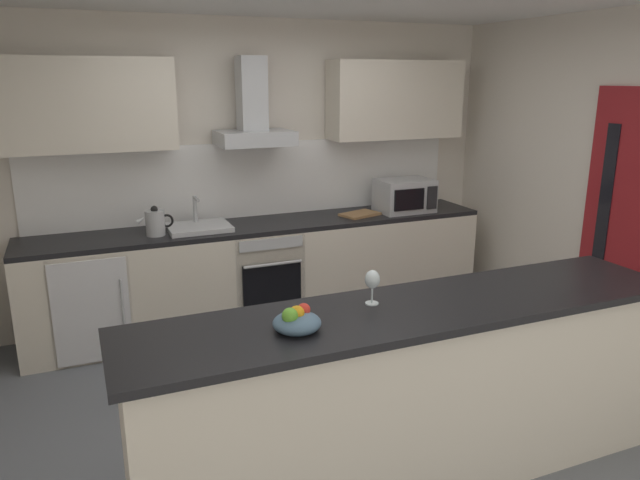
{
  "coord_description": "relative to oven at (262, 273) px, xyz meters",
  "views": [
    {
      "loc": [
        -1.48,
        -3.17,
        2.11
      ],
      "look_at": [
        0.01,
        0.39,
        1.05
      ],
      "focal_mm": 33.35,
      "sensor_mm": 36.0,
      "label": 1
    }
  ],
  "objects": [
    {
      "name": "upper_cabinets",
      "position": [
        0.05,
        0.18,
        1.45
      ],
      "size": [
        3.93,
        0.32,
        0.7
      ],
      "color": "beige"
    },
    {
      "name": "wall_back",
      "position": [
        0.05,
        0.41,
        0.84
      ],
      "size": [
        5.52,
        0.12,
        2.6
      ],
      "primitive_type": "cube",
      "color": "silver",
      "rests_on": "ground"
    },
    {
      "name": "refrigerator",
      "position": [
        -1.41,
        -0.0,
        -0.03
      ],
      "size": [
        0.58,
        0.6,
        0.85
      ],
      "color": "white",
      "rests_on": "ground"
    },
    {
      "name": "fruit_bowl",
      "position": [
        -0.57,
        -2.41,
        0.59
      ],
      "size": [
        0.22,
        0.22,
        0.13
      ],
      "color": "slate",
      "rests_on": "counter_island"
    },
    {
      "name": "chopping_board",
      "position": [
        0.93,
        -0.02,
        0.45
      ],
      "size": [
        0.39,
        0.31,
        0.02
      ],
      "primitive_type": "cube",
      "rotation": [
        0.0,
        0.0,
        0.3
      ],
      "color": "#9E7247",
      "rests_on": "counter_back"
    },
    {
      "name": "counter_island",
      "position": [
        0.09,
        -2.36,
        0.05
      ],
      "size": [
        2.97,
        0.64,
        1.01
      ],
      "color": "beige",
      "rests_on": "ground"
    },
    {
      "name": "oven",
      "position": [
        0.0,
        0.0,
        0.0
      ],
      "size": [
        0.6,
        0.62,
        0.8
      ],
      "color": "slate",
      "rests_on": "ground"
    },
    {
      "name": "sink",
      "position": [
        -0.52,
        0.01,
        0.47
      ],
      "size": [
        0.5,
        0.4,
        0.26
      ],
      "color": "silver",
      "rests_on": "counter_back"
    },
    {
      "name": "wall_right",
      "position": [
        2.37,
        -1.56,
        0.84
      ],
      "size": [
        0.12,
        4.82,
        2.6
      ],
      "primitive_type": "cube",
      "color": "silver",
      "rests_on": "ground"
    },
    {
      "name": "ground",
      "position": [
        0.05,
        -1.56,
        -0.47
      ],
      "size": [
        5.52,
        4.82,
        0.02
      ],
      "primitive_type": "cube",
      "color": "slate"
    },
    {
      "name": "counter_back",
      "position": [
        0.05,
        0.03,
        -0.01
      ],
      "size": [
        3.98,
        0.6,
        0.9
      ],
      "color": "beige",
      "rests_on": "ground"
    },
    {
      "name": "backsplash_tile",
      "position": [
        0.05,
        0.33,
        0.77
      ],
      "size": [
        3.84,
        0.02,
        0.66
      ],
      "primitive_type": "cube",
      "color": "white"
    },
    {
      "name": "side_door",
      "position": [
        2.3,
        -1.73,
        0.57
      ],
      "size": [
        0.08,
        0.85,
        2.05
      ],
      "color": "maroon",
      "rests_on": "ground"
    },
    {
      "name": "wine_glass",
      "position": [
        -0.11,
        -2.26,
        0.67
      ],
      "size": [
        0.08,
        0.08,
        0.18
      ],
      "color": "silver",
      "rests_on": "counter_island"
    },
    {
      "name": "kettle",
      "position": [
        -0.87,
        -0.03,
        0.55
      ],
      "size": [
        0.29,
        0.15,
        0.24
      ],
      "color": "#B7BABC",
      "rests_on": "counter_back"
    },
    {
      "name": "range_hood",
      "position": [
        -0.0,
        0.13,
        1.33
      ],
      "size": [
        0.62,
        0.45,
        0.72
      ],
      "color": "#B7BABC"
    },
    {
      "name": "microwave",
      "position": [
        1.39,
        -0.03,
        0.59
      ],
      "size": [
        0.5,
        0.38,
        0.3
      ],
      "color": "#B7BABC",
      "rests_on": "counter_back"
    }
  ]
}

